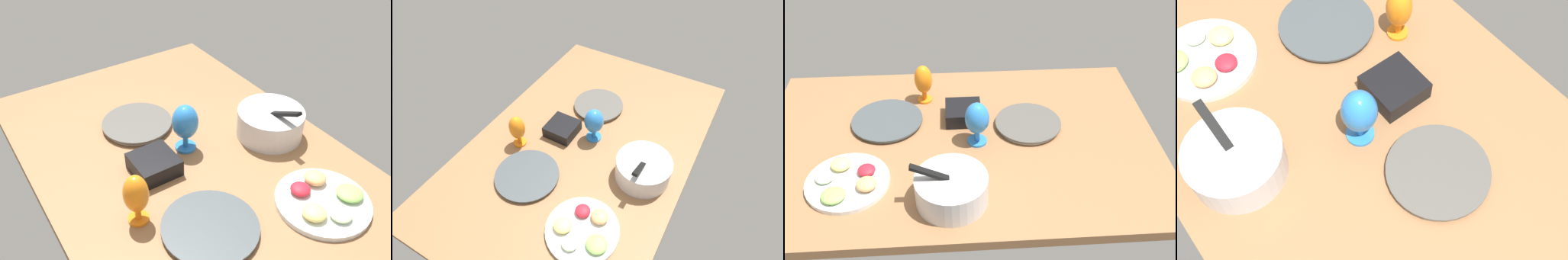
% 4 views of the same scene
% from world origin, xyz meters
% --- Properties ---
extents(ground_plane, '(1.60, 1.04, 0.04)m').
position_xyz_m(ground_plane, '(0.00, 0.00, -0.02)').
color(ground_plane, '#8C603D').
extents(dinner_plate_left, '(0.27, 0.27, 0.02)m').
position_xyz_m(dinner_plate_left, '(-0.29, -0.07, 0.01)').
color(dinner_plate_left, silver).
rests_on(dinner_plate_left, ground_plane).
extents(dinner_plate_right, '(0.30, 0.30, 0.02)m').
position_xyz_m(dinner_plate_right, '(0.30, -0.13, 0.01)').
color(dinner_plate_right, silver).
rests_on(dinner_plate_right, ground_plane).
extents(mixing_bowl, '(0.26, 0.25, 0.17)m').
position_xyz_m(mixing_bowl, '(0.04, 0.33, 0.06)').
color(mixing_bowl, silver).
rests_on(mixing_bowl, ground_plane).
extents(fruit_platter, '(0.30, 0.30, 0.05)m').
position_xyz_m(fruit_platter, '(0.41, 0.23, 0.02)').
color(fruit_platter, silver).
rests_on(fruit_platter, ground_plane).
extents(hurricane_glass_blue, '(0.10, 0.10, 0.18)m').
position_xyz_m(hurricane_glass_blue, '(-0.07, 0.02, 0.11)').
color(hurricane_glass_blue, blue).
rests_on(hurricane_glass_blue, ground_plane).
extents(hurricane_glass_orange, '(0.08, 0.08, 0.18)m').
position_xyz_m(hurricane_glass_orange, '(0.15, -0.29, 0.10)').
color(hurricane_glass_orange, orange).
rests_on(hurricane_glass_orange, ground_plane).
extents(square_bowl_black, '(0.15, 0.15, 0.06)m').
position_xyz_m(square_bowl_black, '(-0.02, -0.14, 0.03)').
color(square_bowl_black, black).
rests_on(square_bowl_black, ground_plane).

